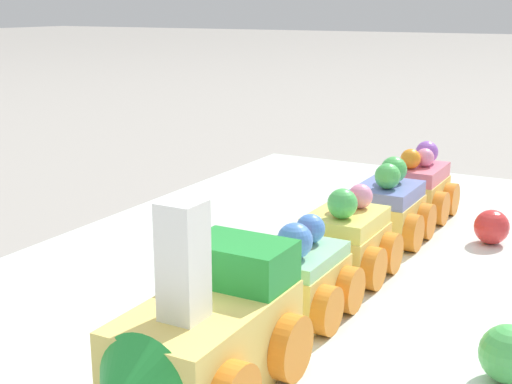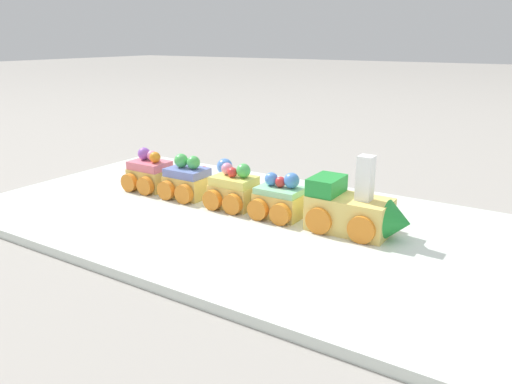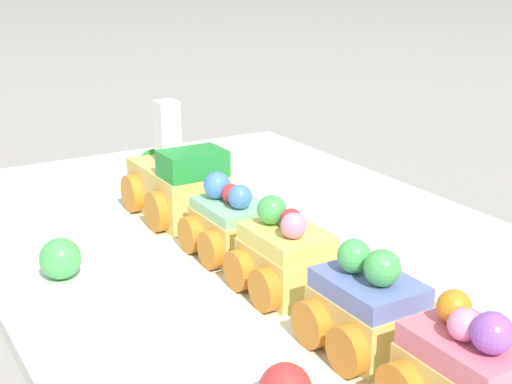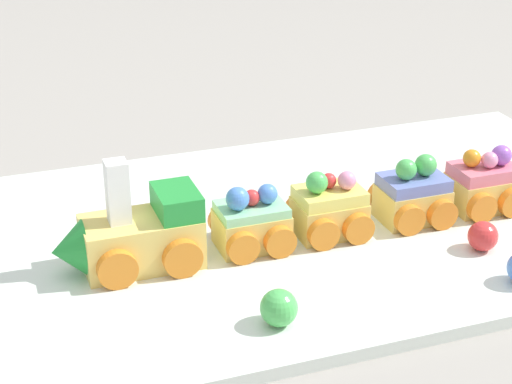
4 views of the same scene
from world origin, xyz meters
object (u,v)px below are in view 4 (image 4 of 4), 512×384
object	(u,v)px
cake_train_locomotive	(132,237)
cake_car_blueberry	(413,196)
cake_car_strawberry	(483,185)
cake_car_mint	(251,224)
gumball_red	(483,236)
gumball_green	(279,308)
cake_car_lemon	(329,210)

from	to	relation	value
cake_train_locomotive	cake_car_blueberry	distance (m)	0.28
cake_car_blueberry	cake_car_strawberry	distance (m)	0.08
cake_car_mint	cake_car_blueberry	world-z (taller)	cake_car_blueberry
cake_car_strawberry	gumball_red	size ratio (longest dim) A/B	2.39
cake_car_mint	gumball_green	bearing A→B (deg)	80.28
cake_car_lemon	gumball_green	xyz separation A→B (m)	(0.10, 0.13, -0.01)
cake_car_blueberry	cake_car_strawberry	world-z (taller)	same
cake_car_lemon	cake_car_strawberry	bearing A→B (deg)	179.98
cake_train_locomotive	gumball_green	xyz separation A→B (m)	(-0.09, 0.13, -0.01)
cake_train_locomotive	cake_car_strawberry	size ratio (longest dim) A/B	1.95
cake_train_locomotive	cake_car_mint	world-z (taller)	cake_train_locomotive
cake_car_lemon	gumball_green	distance (m)	0.17
cake_train_locomotive	gumball_red	distance (m)	0.32
cake_car_mint	cake_train_locomotive	bearing A→B (deg)	-0.18
cake_car_lemon	gumball_red	world-z (taller)	cake_car_lemon
cake_train_locomotive	gumball_green	world-z (taller)	cake_train_locomotive
cake_car_lemon	gumball_green	size ratio (longest dim) A/B	2.19
cake_car_lemon	cake_car_blueberry	world-z (taller)	same
gumball_green	gumball_red	bearing A→B (deg)	-166.73
cake_train_locomotive	cake_car_strawberry	xyz separation A→B (m)	(-0.36, 0.00, -0.00)
gumball_red	gumball_green	size ratio (longest dim) A/B	0.92
gumball_red	cake_car_blueberry	bearing A→B (deg)	-68.70
cake_car_mint	gumball_red	xyz separation A→B (m)	(-0.20, 0.08, -0.01)
gumball_red	gumball_green	world-z (taller)	gumball_green
cake_train_locomotive	gumball_red	xyz separation A→B (m)	(-0.31, 0.08, -0.01)
cake_car_lemon	cake_car_blueberry	xyz separation A→B (m)	(-0.09, 0.00, 0.00)
cake_car_lemon	cake_car_strawberry	size ratio (longest dim) A/B	1.00
cake_train_locomotive	cake_car_blueberry	size ratio (longest dim) A/B	1.94
cake_train_locomotive	cake_car_blueberry	bearing A→B (deg)	179.97
cake_car_mint	gumball_red	size ratio (longest dim) A/B	2.36
gumball_red	gumball_green	bearing A→B (deg)	13.27
cake_car_mint	cake_car_lemon	size ratio (longest dim) A/B	0.99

